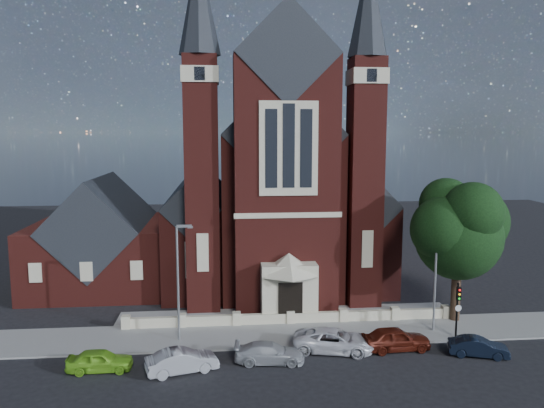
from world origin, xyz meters
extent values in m
plane|color=black|center=(0.00, 15.00, 0.00)|extent=(120.00, 120.00, 0.00)
cube|color=gray|center=(0.00, 4.50, 0.00)|extent=(60.00, 5.00, 0.12)
cube|color=gray|center=(0.00, 8.50, 0.00)|extent=(26.00, 3.00, 0.14)
cube|color=#B3AB8E|center=(0.00, 6.50, 0.00)|extent=(24.00, 0.40, 0.90)
cube|color=#551B16|center=(0.00, 25.00, 7.00)|extent=(10.00, 30.00, 14.00)
cube|color=black|center=(0.00, 25.00, 14.00)|extent=(10.00, 30.20, 10.00)
cube|color=#551B16|center=(-7.50, 24.00, 4.00)|extent=(5.00, 26.00, 8.00)
cube|color=#551B16|center=(7.50, 24.00, 4.00)|extent=(5.00, 26.00, 8.00)
cube|color=black|center=(-7.50, 24.00, 8.00)|extent=(5.01, 26.20, 5.01)
cube|color=black|center=(7.50, 24.00, 8.00)|extent=(5.01, 26.20, 5.01)
cube|color=#551B16|center=(0.00, 9.50, 10.00)|extent=(8.00, 3.00, 20.00)
cube|color=black|center=(0.00, 9.50, 20.00)|extent=(8.00, 3.20, 8.00)
cube|color=#B3AB8E|center=(0.00, 7.95, 13.00)|extent=(4.40, 0.15, 7.00)
cube|color=black|center=(0.00, 7.88, 13.20)|extent=(0.90, 0.08, 6.20)
cube|color=#B3AB8E|center=(0.00, 7.50, 2.20)|extent=(4.20, 2.00, 4.40)
cube|color=black|center=(0.00, 6.45, 1.60)|extent=(1.80, 0.12, 3.20)
cone|color=#B3AB8E|center=(0.00, 7.50, 4.40)|extent=(4.60, 4.60, 1.60)
cube|color=#551B16|center=(-6.50, 10.50, 10.00)|extent=(2.60, 2.60, 20.00)
cube|color=#B3AB8E|center=(-6.50, 10.50, 18.50)|extent=(2.80, 2.80, 1.20)
cone|color=black|center=(-6.50, 10.50, 24.00)|extent=(3.20, 3.20, 8.00)
cube|color=#551B16|center=(6.50, 10.50, 10.00)|extent=(2.60, 2.60, 20.00)
cube|color=#B3AB8E|center=(6.50, 10.50, 18.50)|extent=(2.80, 2.80, 1.20)
cone|color=black|center=(6.50, 10.50, 24.00)|extent=(3.20, 3.20, 8.00)
cube|color=#551B16|center=(-16.00, 18.00, 3.00)|extent=(12.00, 12.00, 6.00)
cube|color=black|center=(-16.00, 18.00, 6.00)|extent=(8.49, 12.20, 8.49)
cylinder|color=black|center=(12.50, 6.00, 2.50)|extent=(0.70, 0.70, 5.00)
sphere|color=black|center=(12.50, 6.00, 6.50)|extent=(6.40, 6.40, 6.40)
sphere|color=black|center=(12.90, 4.80, 8.50)|extent=(4.40, 4.40, 4.40)
cylinder|color=gray|center=(-8.00, 4.00, 4.00)|extent=(0.16, 0.16, 8.00)
cube|color=gray|center=(-7.50, 4.00, 8.00)|extent=(1.00, 0.15, 0.18)
cube|color=gray|center=(-7.10, 4.00, 7.92)|extent=(0.35, 0.22, 0.12)
cylinder|color=gray|center=(10.00, 4.00, 4.00)|extent=(0.16, 0.16, 8.00)
cube|color=gray|center=(10.50, 4.00, 8.00)|extent=(1.00, 0.15, 0.18)
cube|color=gray|center=(10.90, 4.00, 7.92)|extent=(0.35, 0.22, 0.12)
cylinder|color=black|center=(11.00, 2.50, 2.00)|extent=(0.14, 0.14, 4.00)
cube|color=black|center=(11.00, 2.35, 3.30)|extent=(0.28, 0.22, 0.90)
sphere|color=red|center=(11.00, 2.22, 3.60)|extent=(0.14, 0.14, 0.14)
sphere|color=#CC8C0C|center=(11.00, 2.22, 3.30)|extent=(0.14, 0.14, 0.14)
sphere|color=#0C9919|center=(11.00, 2.22, 3.00)|extent=(0.14, 0.14, 0.14)
imported|color=#72BA25|center=(-12.36, -0.19, 0.66)|extent=(3.89, 1.61, 1.32)
imported|color=#97999E|center=(-7.46, -0.83, 0.70)|extent=(4.51, 2.63, 1.41)
imported|color=#9FA2A6|center=(-2.14, 0.01, 0.63)|extent=(4.49, 2.19, 1.26)
imported|color=white|center=(2.19, 1.33, 0.73)|extent=(5.68, 3.59, 1.46)
imported|color=#4E170D|center=(6.28, 1.15, 0.77)|extent=(4.60, 2.07, 1.53)
imported|color=black|center=(11.21, -0.30, 0.61)|extent=(3.90, 2.32, 1.22)
camera|label=1|loc=(-4.95, -31.16, 14.18)|focal=35.00mm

